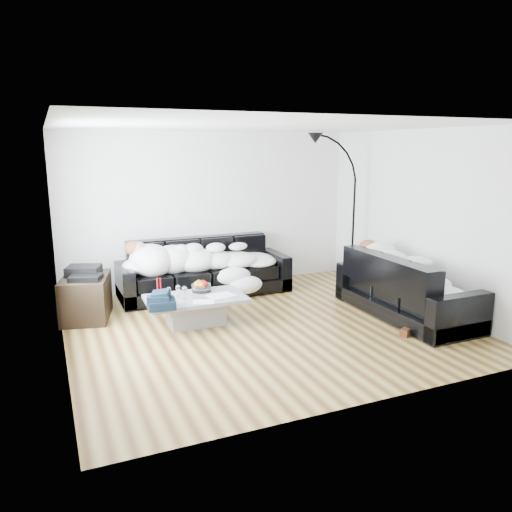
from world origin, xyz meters
name	(u,v)px	position (x,y,z in m)	size (l,w,h in m)	color
ground	(265,326)	(0.00, 0.00, 0.00)	(5.00, 5.00, 0.00)	brown
wall_back	(211,210)	(0.00, 2.25, 1.30)	(5.00, 0.02, 2.60)	silver
wall_left	(56,245)	(-2.50, 0.00, 1.30)	(0.02, 4.50, 2.60)	silver
wall_right	(420,219)	(2.50, 0.00, 1.30)	(0.02, 4.50, 2.60)	silver
ceiling	(266,126)	(0.00, 0.00, 2.60)	(5.00, 5.00, 0.00)	white
sofa_back	(204,268)	(-0.29, 1.74, 0.44)	(2.71, 0.94, 0.89)	black
sofa_right	(406,285)	(2.00, -0.39, 0.44)	(2.18, 0.94, 0.88)	black
sleeper_back	(205,256)	(-0.29, 1.69, 0.65)	(2.29, 0.79, 0.46)	white
sleeper_right	(407,271)	(2.00, -0.39, 0.65)	(1.87, 0.79, 0.46)	white
teal_cushion	(375,257)	(1.94, 0.29, 0.72)	(0.36, 0.30, 0.20)	#0D4D60
coffee_table	(196,310)	(-0.82, 0.44, 0.19)	(1.31, 0.77, 0.38)	#939699
fruit_bowl	(201,286)	(-0.67, 0.66, 0.47)	(0.27, 0.27, 0.16)	white
wine_glass_a	(178,291)	(-1.03, 0.56, 0.46)	(0.07, 0.07, 0.15)	white
wine_glass_b	(169,293)	(-1.17, 0.50, 0.46)	(0.07, 0.07, 0.16)	white
wine_glass_c	(184,293)	(-0.98, 0.40, 0.47)	(0.07, 0.07, 0.17)	white
candle_left	(157,287)	(-1.28, 0.66, 0.51)	(0.05, 0.05, 0.26)	maroon
candle_right	(161,287)	(-1.23, 0.69, 0.50)	(0.04, 0.04, 0.24)	maroon
newspaper_a	(221,295)	(-0.49, 0.35, 0.39)	(0.35, 0.27, 0.01)	silver
newspaper_b	(203,302)	(-0.79, 0.17, 0.39)	(0.28, 0.20, 0.01)	silver
navy_jacket	(158,295)	(-1.38, 0.15, 0.55)	(0.36, 0.30, 0.18)	black
shoes	(409,328)	(1.63, -0.93, 0.05)	(0.48, 0.35, 0.11)	#472311
av_cabinet	(86,298)	(-2.15, 1.27, 0.30)	(0.60, 0.87, 0.60)	black
stereo	(84,272)	(-2.15, 1.27, 0.66)	(0.44, 0.34, 0.13)	black
floor_lamp	(353,221)	(2.19, 1.24, 1.13)	(0.82, 0.33, 2.25)	black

